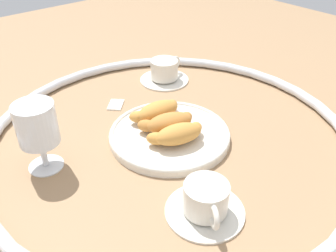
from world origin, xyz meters
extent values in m
plane|color=#997551|center=(0.00, 0.00, 0.00)|extent=(2.20, 2.20, 0.00)
torus|color=silver|center=(0.00, 0.00, 0.01)|extent=(0.79, 0.79, 0.02)
cylinder|color=silver|center=(0.00, 0.00, 0.01)|extent=(0.26, 0.26, 0.01)
torus|color=silver|center=(0.00, 0.00, 0.01)|extent=(0.26, 0.26, 0.01)
ellipsoid|color=#CC893D|center=(-0.01, -0.04, 0.04)|extent=(0.11, 0.07, 0.04)
ellipsoid|color=#CC893D|center=(0.03, -0.04, 0.03)|extent=(0.05, 0.04, 0.03)
ellipsoid|color=#CC893D|center=(-0.05, -0.02, 0.03)|extent=(0.05, 0.05, 0.03)
ellipsoid|color=#BC7A38|center=(0.00, 0.00, 0.04)|extent=(0.11, 0.08, 0.04)
ellipsoid|color=#BC7A38|center=(0.04, 0.00, 0.03)|extent=(0.05, 0.04, 0.03)
ellipsoid|color=#BC7A38|center=(-0.04, 0.03, 0.03)|extent=(0.05, 0.05, 0.03)
ellipsoid|color=#CC893D|center=(0.01, 0.05, 0.04)|extent=(0.11, 0.06, 0.04)
ellipsoid|color=#CC893D|center=(0.06, 0.06, 0.03)|extent=(0.05, 0.05, 0.03)
ellipsoid|color=#CC893D|center=(-0.03, 0.07, 0.03)|extent=(0.05, 0.05, 0.03)
cylinder|color=silver|center=(0.17, 0.22, 0.00)|extent=(0.14, 0.14, 0.01)
cylinder|color=silver|center=(0.17, 0.22, 0.03)|extent=(0.08, 0.08, 0.05)
cylinder|color=brown|center=(0.17, 0.22, 0.06)|extent=(0.07, 0.07, 0.01)
torus|color=silver|center=(0.21, 0.23, 0.04)|extent=(0.04, 0.02, 0.04)
cylinder|color=silver|center=(-0.09, -0.20, 0.00)|extent=(0.14, 0.14, 0.01)
cylinder|color=silver|center=(-0.09, -0.20, 0.03)|extent=(0.08, 0.08, 0.05)
cylinder|color=brown|center=(-0.09, -0.20, 0.06)|extent=(0.07, 0.07, 0.01)
torus|color=silver|center=(-0.12, -0.24, 0.04)|extent=(0.03, 0.04, 0.04)
cylinder|color=white|center=(-0.25, 0.09, 0.00)|extent=(0.07, 0.07, 0.01)
cylinder|color=white|center=(-0.25, 0.09, 0.03)|extent=(0.01, 0.01, 0.05)
cylinder|color=white|center=(-0.25, 0.09, 0.10)|extent=(0.08, 0.08, 0.08)
cylinder|color=gold|center=(-0.25, 0.09, 0.09)|extent=(0.07, 0.07, 0.05)
cube|color=white|center=(-0.01, 0.19, 0.00)|extent=(0.06, 0.06, 0.01)
camera|label=1|loc=(-0.42, -0.49, 0.47)|focal=38.92mm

